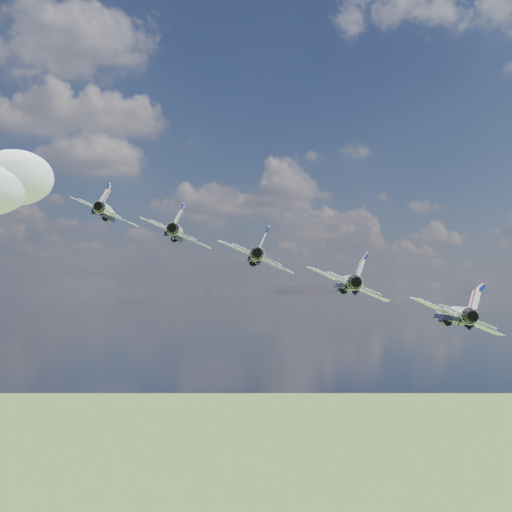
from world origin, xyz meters
name	(u,v)px	position (x,y,z in m)	size (l,w,h in m)	color
jet_0	(107,212)	(-0.68, 25.87, 153.52)	(9.03, 13.38, 4.00)	white
jet_1	(177,233)	(6.46, 16.67, 150.22)	(9.03, 13.38, 4.00)	silver
jet_2	(256,256)	(13.60, 7.46, 146.92)	(9.03, 13.38, 4.00)	silver
jet_3	(347,283)	(20.73, -1.74, 143.62)	(9.03, 13.38, 4.00)	white
jet_4	(452,314)	(27.87, -10.95, 140.32)	(9.03, 13.38, 4.00)	white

